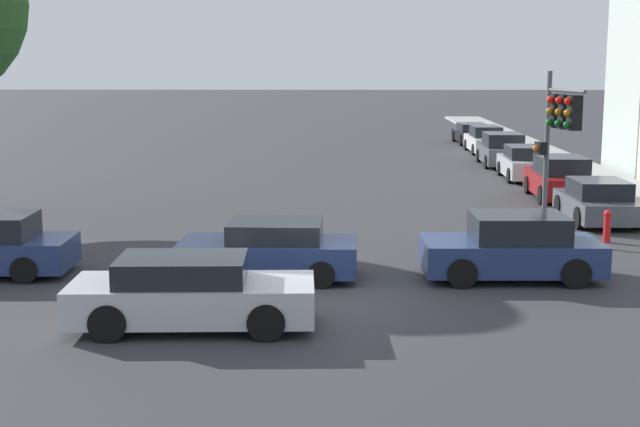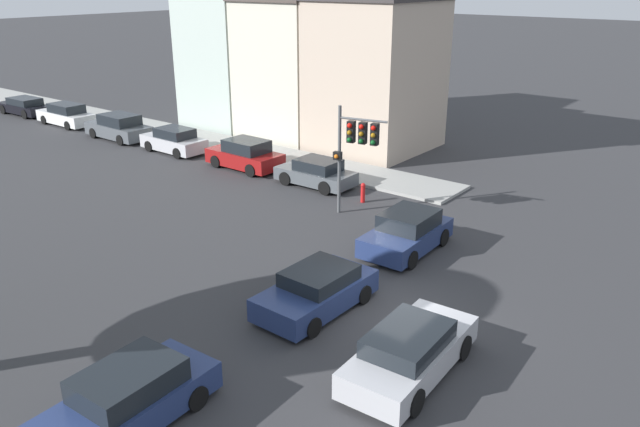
{
  "view_description": "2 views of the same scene",
  "coord_description": "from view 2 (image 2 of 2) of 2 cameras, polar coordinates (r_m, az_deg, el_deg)",
  "views": [
    {
      "loc": [
        0.73,
        -18.05,
        4.93
      ],
      "look_at": [
        0.18,
        1.94,
        1.54
      ],
      "focal_mm": 50.0,
      "sensor_mm": 36.0,
      "label": 1
    },
    {
      "loc": [
        -14.4,
        -8.5,
        9.71
      ],
      "look_at": [
        3.16,
        5.15,
        1.22
      ],
      "focal_mm": 35.0,
      "sensor_mm": 36.0,
      "label": 2
    }
  ],
  "objects": [
    {
      "name": "ground_plane",
      "position": [
        19.34,
        6.39,
        -9.39
      ],
      "size": [
        300.0,
        300.0,
        0.0
      ],
      "primitive_type": "plane",
      "color": "#333335"
    },
    {
      "name": "sidewalk_strip",
      "position": [
        50.13,
        -20.4,
        8.52
      ],
      "size": [
        3.07,
        60.0,
        0.15
      ],
      "color": "#9E9E99",
      "rests_on": "ground_plane"
    },
    {
      "name": "rowhouse_backdrop",
      "position": [
        40.66,
        -2.05,
        14.7
      ],
      "size": [
        7.95,
        17.21,
        12.93
      ],
      "color": "#BCA893",
      "rests_on": "ground_plane"
    },
    {
      "name": "traffic_signal",
      "position": [
        26.02,
        3.3,
        6.73
      ],
      "size": [
        0.9,
        2.22,
        4.72
      ],
      "rotation": [
        0.0,
        0.0,
        3.35
      ],
      "color": "#515456",
      "rests_on": "ground_plane"
    },
    {
      "name": "crossing_car_0",
      "position": [
        15.44,
        -17.34,
        -16.01
      ],
      "size": [
        4.51,
        2.08,
        1.44
      ],
      "rotation": [
        0.0,
        0.0,
        3.18
      ],
      "color": "navy",
      "rests_on": "ground_plane"
    },
    {
      "name": "crossing_car_1",
      "position": [
        19.33,
        -0.3,
        -7.07
      ],
      "size": [
        4.12,
        2.07,
        1.34
      ],
      "rotation": [
        0.0,
        0.0,
        3.12
      ],
      "color": "navy",
      "rests_on": "ground_plane"
    },
    {
      "name": "crossing_car_2",
      "position": [
        23.58,
        7.95,
        -1.75
      ],
      "size": [
        4.1,
        2.12,
        1.51
      ],
      "rotation": [
        0.0,
        0.0,
        3.17
      ],
      "color": "navy",
      "rests_on": "ground_plane"
    },
    {
      "name": "crossing_car_3",
      "position": [
        16.59,
        8.24,
        -12.4
      ],
      "size": [
        4.64,
        2.09,
        1.37
      ],
      "rotation": [
        0.0,
        0.0,
        0.05
      ],
      "color": "#B7B7BC",
      "rests_on": "ground_plane"
    },
    {
      "name": "parked_car_0",
      "position": [
        30.68,
        -0.35,
        3.72
      ],
      "size": [
        1.94,
        3.95,
        1.36
      ],
      "rotation": [
        0.0,
        0.0,
        1.58
      ],
      "color": "#4C5156",
      "rests_on": "ground_plane"
    },
    {
      "name": "parked_car_1",
      "position": [
        33.72,
        -6.85,
        5.33
      ],
      "size": [
        2.04,
        4.3,
        1.59
      ],
      "rotation": [
        0.0,
        0.0,
        1.55
      ],
      "color": "maroon",
      "rests_on": "ground_plane"
    },
    {
      "name": "parked_car_2",
      "position": [
        37.67,
        -13.21,
        6.49
      ],
      "size": [
        1.86,
        4.18,
        1.45
      ],
      "rotation": [
        0.0,
        0.0,
        1.56
      ],
      "color": "#B7B7BC",
      "rests_on": "ground_plane"
    },
    {
      "name": "parked_car_3",
      "position": [
        41.76,
        -17.9,
        7.49
      ],
      "size": [
        2.1,
        4.75,
        1.59
      ],
      "rotation": [
        0.0,
        0.0,
        1.55
      ],
      "color": "#4C5156",
      "rests_on": "ground_plane"
    },
    {
      "name": "parked_car_4",
      "position": [
        47.05,
        -22.19,
        8.33
      ],
      "size": [
        1.83,
        4.75,
        1.51
      ],
      "rotation": [
        0.0,
        0.0,
        1.58
      ],
      "color": "silver",
      "rests_on": "ground_plane"
    },
    {
      "name": "parked_car_5",
      "position": [
        52.01,
        -25.4,
        8.84
      ],
      "size": [
        1.99,
        4.85,
        1.27
      ],
      "rotation": [
        0.0,
        0.0,
        1.6
      ],
      "color": "black",
      "rests_on": "ground_plane"
    },
    {
      "name": "fire_hydrant",
      "position": [
        28.49,
        3.94,
        1.97
      ],
      "size": [
        0.22,
        0.22,
        0.92
      ],
      "color": "red",
      "rests_on": "ground_plane"
    }
  ]
}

